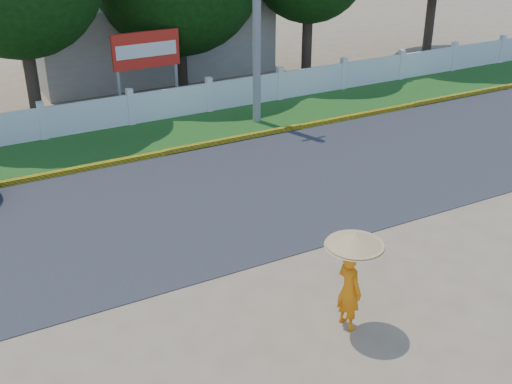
# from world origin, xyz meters

# --- Properties ---
(ground) EXTENTS (120.00, 120.00, 0.00)m
(ground) POSITION_xyz_m (0.00, 0.00, 0.00)
(ground) COLOR #9E8460
(ground) RESTS_ON ground
(road) EXTENTS (60.00, 7.00, 0.02)m
(road) POSITION_xyz_m (0.00, 4.50, 0.01)
(road) COLOR #38383A
(road) RESTS_ON ground
(grass_verge) EXTENTS (60.00, 3.50, 0.03)m
(grass_verge) POSITION_xyz_m (0.00, 9.75, 0.01)
(grass_verge) COLOR #2D601E
(grass_verge) RESTS_ON ground
(curb) EXTENTS (40.00, 0.18, 0.16)m
(curb) POSITION_xyz_m (0.00, 8.05, 0.08)
(curb) COLOR yellow
(curb) RESTS_ON ground
(fence) EXTENTS (40.00, 0.10, 1.10)m
(fence) POSITION_xyz_m (0.00, 11.20, 0.55)
(fence) COLOR silver
(fence) RESTS_ON ground
(building_near) EXTENTS (10.00, 6.00, 3.20)m
(building_near) POSITION_xyz_m (3.00, 18.00, 1.60)
(building_near) COLOR #B7AD99
(building_near) RESTS_ON ground
(utility_pole) EXTENTS (0.28, 0.28, 7.25)m
(utility_pole) POSITION_xyz_m (4.02, 9.41, 3.63)
(utility_pole) COLOR gray
(utility_pole) RESTS_ON ground
(monk_with_parasol) EXTENTS (1.12, 1.12, 2.03)m
(monk_with_parasol) POSITION_xyz_m (0.04, -1.66, 1.33)
(monk_with_parasol) COLOR orange
(monk_with_parasol) RESTS_ON ground
(billboard) EXTENTS (2.50, 0.13, 2.95)m
(billboard) POSITION_xyz_m (1.08, 12.30, 2.14)
(billboard) COLOR gray
(billboard) RESTS_ON ground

